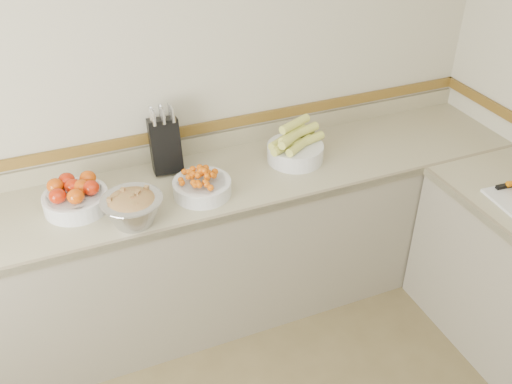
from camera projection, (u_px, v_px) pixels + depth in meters
name	position (u px, v px, depth m)	size (l,w,h in m)	color
back_wall	(146.00, 94.00, 2.96)	(4.00, 4.00, 0.00)	#BAB399
counter_back	(176.00, 256.00, 3.19)	(4.00, 0.65, 1.08)	tan
knife_block	(165.00, 144.00, 3.03)	(0.17, 0.20, 0.38)	black
tomato_bowl	(75.00, 196.00, 2.77)	(0.32, 0.32, 0.16)	silver
cherry_tomato_bowl	(202.00, 185.00, 2.88)	(0.30, 0.30, 0.16)	silver
corn_bowl	(295.00, 147.00, 3.15)	(0.35, 0.32, 0.23)	silver
rhubarb_bowl	(133.00, 208.00, 2.66)	(0.29, 0.29, 0.17)	#B2B2BA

